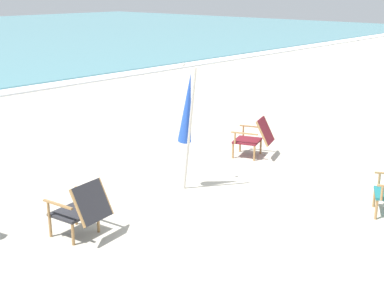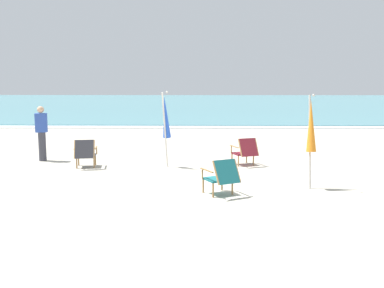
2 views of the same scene
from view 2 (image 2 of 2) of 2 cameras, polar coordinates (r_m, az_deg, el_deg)
name	(u,v)px [view 2 (image 2 of 2)]	position (r m, az deg, el deg)	size (l,w,h in m)	color
ground_plane	(182,180)	(10.93, -1.23, -4.57)	(80.00, 80.00, 0.00)	#B7AF9E
sea	(195,104)	(42.60, 0.41, 5.15)	(80.00, 40.00, 0.10)	teal
surf_band	(191,127)	(22.37, -0.10, 2.17)	(80.00, 1.10, 0.06)	white
beach_chair_front_right	(85,153)	(12.63, -13.40, -1.07)	(0.67, 0.81, 0.80)	#28282D
beach_chair_mid_center	(222,176)	(9.43, 3.80, -4.05)	(0.86, 0.93, 0.78)	#196066
beach_chair_front_left	(245,151)	(12.69, 6.78, -0.86)	(0.80, 0.89, 0.79)	maroon
umbrella_furled_orange	(311,127)	(10.27, 14.88, 2.13)	(0.24, 0.40, 2.11)	#B7B2A8
umbrella_furled_blue	(166,118)	(12.28, -3.37, 3.34)	(0.33, 0.49, 2.10)	#B7B2A8
person_near_chairs	(42,133)	(14.03, -18.55, 1.35)	(0.38, 0.27, 1.63)	#383842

